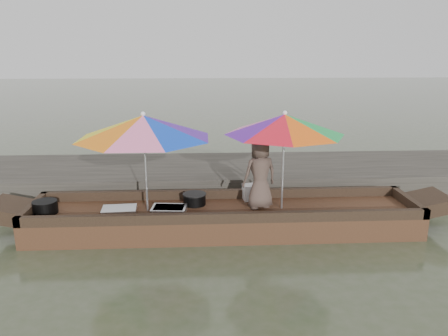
{
  "coord_description": "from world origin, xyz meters",
  "views": [
    {
      "loc": [
        -0.35,
        -6.46,
        2.77
      ],
      "look_at": [
        0.0,
        0.1,
        1.0
      ],
      "focal_mm": 35.0,
      "sensor_mm": 36.0,
      "label": 1
    }
  ],
  "objects": [
    {
      "name": "water",
      "position": [
        0.0,
        0.0,
        0.0
      ],
      "size": [
        80.0,
        80.0,
        0.0
      ],
      "primitive_type": "plane",
      "color": "#3B462A",
      "rests_on": "ground"
    },
    {
      "name": "dock",
      "position": [
        0.0,
        2.2,
        0.25
      ],
      "size": [
        22.0,
        2.2,
        0.5
      ],
      "primitive_type": "cube",
      "color": "#2D2B26",
      "rests_on": "ground"
    },
    {
      "name": "boat_hull",
      "position": [
        0.0,
        0.0,
        0.17
      ],
      "size": [
        6.03,
        1.2,
        0.35
      ],
      "primitive_type": "cube",
      "color": "#321F11",
      "rests_on": "water"
    },
    {
      "name": "cooking_pot",
      "position": [
        -2.76,
        -0.02,
        0.45
      ],
      "size": [
        0.37,
        0.37,
        0.2
      ],
      "primitive_type": "cylinder",
      "color": "black",
      "rests_on": "boat_hull"
    },
    {
      "name": "tray_crayfish",
      "position": [
        -0.86,
        -0.09,
        0.39
      ],
      "size": [
        0.55,
        0.41,
        0.09
      ],
      "primitive_type": "cube",
      "rotation": [
        0.0,
        0.0,
        -0.09
      ],
      "color": "silver",
      "rests_on": "boat_hull"
    },
    {
      "name": "tray_scallop",
      "position": [
        -1.64,
        -0.0,
        0.38
      ],
      "size": [
        0.55,
        0.4,
        0.06
      ],
      "primitive_type": "cube",
      "rotation": [
        0.0,
        0.0,
        0.07
      ],
      "color": "silver",
      "rests_on": "boat_hull"
    },
    {
      "name": "charcoal_grill",
      "position": [
        -0.47,
        0.25,
        0.44
      ],
      "size": [
        0.36,
        0.36,
        0.17
      ],
      "primitive_type": "cylinder",
      "color": "black",
      "rests_on": "boat_hull"
    },
    {
      "name": "supply_bag",
      "position": [
        0.48,
        0.45,
        0.48
      ],
      "size": [
        0.32,
        0.27,
        0.26
      ],
      "primitive_type": "cube",
      "rotation": [
        0.0,
        0.0,
        0.19
      ],
      "color": "silver",
      "rests_on": "boat_hull"
    },
    {
      "name": "vendor",
      "position": [
        0.56,
        0.06,
        0.91
      ],
      "size": [
        0.64,
        0.51,
        1.13
      ],
      "primitive_type": "imported",
      "rotation": [
        0.0,
        0.0,
        3.45
      ],
      "color": "#503F36",
      "rests_on": "boat_hull"
    },
    {
      "name": "umbrella_bow",
      "position": [
        -1.2,
        0.0,
        1.12
      ],
      "size": [
        2.69,
        2.69,
        1.55
      ],
      "primitive_type": null,
      "rotation": [
        0.0,
        0.0,
        0.38
      ],
      "color": "red",
      "rests_on": "boat_hull"
    },
    {
      "name": "umbrella_stern",
      "position": [
        0.91,
        0.0,
        1.12
      ],
      "size": [
        1.93,
        1.93,
        1.55
      ],
      "primitive_type": null,
      "rotation": [
        0.0,
        0.0,
        -0.05
      ],
      "color": "blue",
      "rests_on": "boat_hull"
    }
  ]
}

